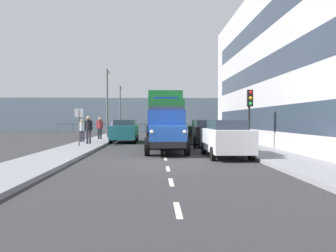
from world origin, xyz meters
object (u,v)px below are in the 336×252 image
Objects in this scene: lorry_cargo_green at (165,115)px; pedestrian_near_railing at (113,127)px; pedestrian_couple_b at (82,129)px; pedestrian_in_dark_coat at (100,126)px; car_white_kerbside_near at (226,138)px; pedestrian_with_bag at (88,127)px; lamp_post_far at (120,104)px; car_black_kerbside_1 at (205,132)px; truck_vintage_blue at (166,130)px; car_teal_oppositeside_0 at (125,131)px; lamp_post_promenade at (108,96)px; traffic_light_near at (250,106)px; street_sign at (79,121)px.

pedestrian_near_railing is at bearing -42.41° from lorry_cargo_green.
pedestrian_in_dark_coat is at bearing -102.69° from pedestrian_couple_b.
pedestrian_with_bag is at bearing -39.21° from car_white_kerbside_near.
lamp_post_far reaches higher than pedestrian_couple_b.
car_black_kerbside_1 is (-0.00, -6.16, 0.00)m from car_white_kerbside_near.
pedestrian_with_bag is at bearing -40.86° from truck_vintage_blue.
truck_vintage_blue reaches higher than car_teal_oppositeside_0.
lamp_post_promenade reaches higher than pedestrian_couple_b.
pedestrian_couple_b is at bearing -12.99° from car_black_kerbside_1.
car_black_kerbside_1 is 2.55× the size of pedestrian_in_dark_coat.
truck_vintage_blue is at bearing 133.43° from pedestrian_couple_b.
lamp_post_far is (9.45, -21.58, 1.14)m from traffic_light_near.
pedestrian_couple_b is 1.03× the size of pedestrian_near_railing.
pedestrian_with_bag is (2.05, 3.21, 0.33)m from car_teal_oppositeside_0.
truck_vintage_blue reaches higher than street_sign.
street_sign reaches higher than pedestrian_near_railing.
car_teal_oppositeside_0 is at bearing -30.45° from car_black_kerbside_1.
street_sign is at bearing 12.08° from car_black_kerbside_1.
pedestrian_with_bag reaches higher than pedestrian_couple_b.
pedestrian_with_bag is at bearing 89.76° from lamp_post_far.
pedestrian_couple_b is 0.28× the size of lamp_post_far.
lamp_post_far is at bearing -70.08° from lorry_cargo_green.
car_white_kerbside_near is 25.24m from lamp_post_far.
lamp_post_far is (-0.24, -12.67, 2.41)m from pedestrian_in_dark_coat.
lamp_post_promenade is at bearing -67.28° from car_teal_oppositeside_0.
lamp_post_far is at bearing -82.23° from car_teal_oppositeside_0.
car_teal_oppositeside_0 is 3.21m from pedestrian_couple_b.
car_teal_oppositeside_0 is 0.66× the size of lamp_post_promenade.
lamp_post_promenade reaches higher than truck_vintage_blue.
lamp_post_promenade is (2.04, -4.88, 2.97)m from car_teal_oppositeside_0.
lamp_post_promenade is (5.13, -4.41, 1.80)m from lorry_cargo_green.
truck_vintage_blue is at bearing 110.05° from pedestrian_near_railing.
pedestrian_with_bag is at bearing -95.58° from street_sign.
lorry_cargo_green is 10.34m from car_white_kerbside_near.
pedestrian_in_dark_coat is (7.84, -5.08, 0.30)m from car_black_kerbside_1.
lamp_post_promenade is at bearing -91.02° from street_sign.
pedestrian_with_bag is at bearing 89.99° from lamp_post_promenade.
traffic_light_near is (-8.99, 11.82, 1.41)m from pedestrian_near_railing.
pedestrian_couple_b is at bearing -29.21° from traffic_light_near.
pedestrian_couple_b is at bearing -65.20° from pedestrian_with_bag.
pedestrian_in_dark_coat is at bearing -38.70° from car_teal_oppositeside_0.
car_white_kerbside_near and car_black_kerbside_1 have the same top height.
truck_vintage_blue is at bearing 119.00° from pedestrian_in_dark_coat.
truck_vintage_blue is 3.11× the size of pedestrian_with_bag.
street_sign is at bearing -29.68° from car_white_kerbside_near.
car_teal_oppositeside_0 is (5.64, -9.47, 0.00)m from car_white_kerbside_near.
lamp_post_far reaches higher than truck_vintage_blue.
lamp_post_promenade is at bearing -46.85° from car_black_kerbside_1.
car_black_kerbside_1 is at bearing 113.20° from lamp_post_far.
truck_vintage_blue is 8.51m from pedestrian_couple_b.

